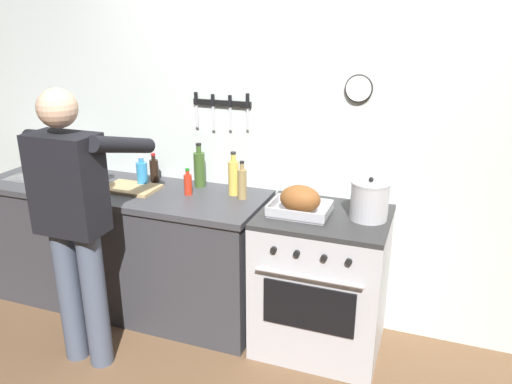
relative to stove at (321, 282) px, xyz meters
name	(u,v)px	position (x,y,z in m)	size (l,w,h in m)	color
wall_back	(306,132)	(-0.22, 0.36, 0.85)	(6.00, 0.13, 2.60)	silver
counter_block	(125,246)	(-1.43, 0.00, 0.01)	(2.03, 0.65, 0.90)	#38383D
stove	(321,282)	(0.00, 0.00, 0.00)	(0.76, 0.67, 0.90)	#BCBCC1
person_cook	(74,215)	(-1.29, -0.62, 0.50)	(0.51, 0.63, 1.66)	#4C566B
roasting_pan	(300,202)	(-0.14, -0.04, 0.53)	(0.35, 0.26, 0.18)	#B7B7BC
stock_pot	(369,200)	(0.25, 0.03, 0.56)	(0.22, 0.22, 0.25)	#B7B7BC
cutting_board	(131,188)	(-1.32, -0.01, 0.46)	(0.36, 0.24, 0.02)	tan
bottle_cooking_oil	(234,177)	(-0.64, 0.14, 0.57)	(0.07, 0.07, 0.29)	gold
bottle_dish_soap	(142,173)	(-1.30, 0.09, 0.54)	(0.07, 0.07, 0.21)	#338CCC
bottle_soy_sauce	(154,170)	(-1.26, 0.19, 0.53)	(0.06, 0.06, 0.20)	black
bottle_vinegar	(242,183)	(-0.56, 0.08, 0.55)	(0.06, 0.06, 0.25)	#997F4C
bottle_olive_oil	(199,169)	(-0.92, 0.21, 0.58)	(0.08, 0.08, 0.30)	#385623
bottle_hot_sauce	(188,184)	(-0.92, 0.03, 0.52)	(0.05, 0.05, 0.18)	red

